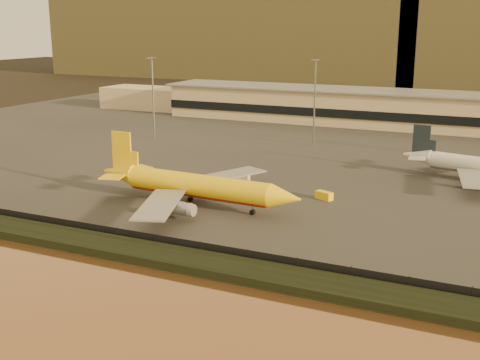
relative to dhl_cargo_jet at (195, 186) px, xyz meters
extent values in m
plane|color=black|center=(11.91, -10.10, -4.26)|extent=(900.00, 900.00, 0.00)
cube|color=black|center=(11.91, -27.10, -3.56)|extent=(320.00, 7.00, 1.40)
cube|color=#2D2D2D|center=(11.91, 84.90, -4.16)|extent=(320.00, 220.00, 0.20)
cube|color=black|center=(11.91, -23.10, -2.96)|extent=(300.00, 0.05, 2.20)
cube|color=tan|center=(11.91, 114.90, 1.94)|extent=(160.00, 22.00, 12.00)
cube|color=black|center=(11.91, 103.70, 0.94)|extent=(160.00, 0.60, 3.00)
cube|color=gray|center=(11.91, 114.90, 8.24)|extent=(164.00, 24.00, 0.60)
cube|color=tan|center=(-83.09, 118.90, 0.44)|extent=(50.00, 18.00, 9.00)
cylinder|color=slate|center=(-48.09, 59.90, 8.44)|extent=(0.50, 0.50, 25.00)
cube|color=slate|center=(-48.09, 59.90, 21.14)|extent=(2.20, 2.20, 0.40)
cylinder|color=slate|center=(1.91, 69.90, 8.44)|extent=(0.50, 0.50, 25.00)
cube|color=slate|center=(1.91, 69.90, 21.14)|extent=(2.20, 2.20, 0.40)
cube|color=brown|center=(-128.09, 329.90, 23.24)|extent=(260.00, 160.00, 55.00)
cylinder|color=yellow|center=(0.83, -0.04, 0.25)|extent=(31.58, 6.00, 4.54)
cylinder|color=#AD1F09|center=(0.83, -0.04, -0.55)|extent=(30.66, 4.96, 3.54)
cone|color=yellow|center=(19.56, -0.92, 0.25)|extent=(6.31, 4.82, 4.54)
cone|color=yellow|center=(-18.78, 0.88, 0.59)|extent=(8.05, 4.90, 4.54)
cube|color=yellow|center=(-17.90, 0.84, 5.58)|extent=(4.81, 0.59, 7.94)
cube|color=yellow|center=(-16.82, 5.33, 0.93)|extent=(5.60, 5.57, 0.27)
cube|color=yellow|center=(-17.25, -3.73, 0.93)|extent=(5.35, 5.31, 0.27)
cube|color=gray|center=(0.52, 12.07, -0.55)|extent=(13.75, 20.38, 0.27)
cylinder|color=gray|center=(2.56, 9.03, -1.80)|extent=(5.35, 2.74, 2.49)
cube|color=gray|center=(-0.61, -12.07, -0.55)|extent=(12.25, 20.54, 0.27)
cylinder|color=gray|center=(1.71, -9.23, -1.80)|extent=(5.35, 2.74, 2.49)
cylinder|color=black|center=(12.81, -0.60, -3.56)|extent=(1.03, 0.84, 1.00)
cylinder|color=slate|center=(12.81, -0.60, -3.04)|extent=(0.17, 0.17, 2.04)
cylinder|color=black|center=(-2.53, -1.92, -3.56)|extent=(1.03, 0.84, 1.00)
cylinder|color=slate|center=(-2.53, -1.92, -3.04)|extent=(0.17, 0.17, 2.04)
cylinder|color=black|center=(-2.34, 2.15, -3.56)|extent=(1.03, 0.84, 1.00)
cylinder|color=slate|center=(-2.34, 2.15, -3.04)|extent=(0.17, 0.17, 2.04)
cone|color=silver|center=(35.56, 48.25, -0.05)|extent=(7.74, 5.37, 3.92)
cube|color=#1C2733|center=(36.32, 48.08, 4.27)|extent=(4.27, 1.25, 6.86)
cube|color=silver|center=(37.95, 51.73, 0.25)|extent=(5.27, 5.20, 0.24)
cube|color=silver|center=(36.22, 44.08, 0.25)|extent=(4.25, 4.07, 0.24)
cube|color=gray|center=(49.63, 34.03, -1.03)|extent=(8.27, 18.29, 0.24)
cylinder|color=black|center=(49.51, 43.30, -3.63)|extent=(0.99, 0.86, 0.86)
cylinder|color=slate|center=(49.51, 43.30, -3.18)|extent=(0.21, 0.21, 1.76)
cylinder|color=black|center=(50.28, 46.74, -3.63)|extent=(0.99, 0.86, 0.86)
cylinder|color=slate|center=(50.28, 46.74, -3.18)|extent=(0.21, 0.21, 1.76)
cube|color=yellow|center=(22.11, 15.27, -3.24)|extent=(4.02, 2.88, 1.65)
cube|color=silver|center=(0.44, 20.62, -3.12)|extent=(4.36, 2.33, 1.88)
camera|label=1|loc=(56.70, -101.02, 31.16)|focal=45.00mm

